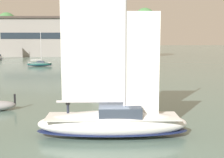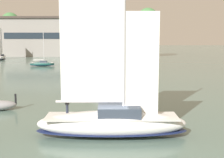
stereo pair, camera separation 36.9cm
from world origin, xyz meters
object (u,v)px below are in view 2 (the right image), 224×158
(tree_shore_center, at_px, (11,26))
(sailboat_moored_far_slip, at_px, (43,64))
(sailboat_main, at_px, (112,120))
(sailboat_moored_mid_channel, at_px, (105,71))
(tree_shore_left, at_px, (148,23))
(sailboat_moored_near_marina, at_px, (2,57))

(tree_shore_center, height_order, sailboat_moored_far_slip, tree_shore_center)
(sailboat_main, xyz_separation_m, sailboat_moored_far_slip, (-17.49, 54.02, -0.67))
(tree_shore_center, distance_m, sailboat_moored_mid_channel, 66.09)
(sailboat_moored_mid_channel, bearing_deg, sailboat_main, -87.87)
(tree_shore_left, distance_m, tree_shore_center, 50.10)
(tree_shore_left, bearing_deg, sailboat_moored_far_slip, -136.40)
(tree_shore_left, height_order, sailboat_main, tree_shore_left)
(tree_shore_center, bearing_deg, sailboat_moored_far_slip, -62.45)
(sailboat_main, bearing_deg, sailboat_moored_mid_channel, 92.13)
(tree_shore_center, height_order, sailboat_moored_near_marina, tree_shore_center)
(sailboat_moored_mid_channel, xyz_separation_m, sailboat_moored_far_slip, (-16.10, 16.85, -0.21))
(sailboat_moored_near_marina, bearing_deg, tree_shore_left, 9.20)
(sailboat_main, height_order, sailboat_moored_near_marina, sailboat_main)
(sailboat_moored_near_marina, relative_size, sailboat_moored_far_slip, 1.25)
(tree_shore_center, height_order, sailboat_main, sailboat_main)
(tree_shore_center, xyz_separation_m, sailboat_moored_far_slip, (19.69, -37.75, -10.44))
(sailboat_main, distance_m, sailboat_moored_near_marina, 82.24)
(tree_shore_left, distance_m, sailboat_main, 83.58)
(sailboat_moored_near_marina, bearing_deg, tree_shore_center, 97.56)
(sailboat_main, xyz_separation_m, sailboat_moored_mid_channel, (-1.38, 37.17, -0.46))
(tree_shore_center, distance_m, sailboat_main, 99.50)
(tree_shore_center, bearing_deg, tree_shore_left, -11.18)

